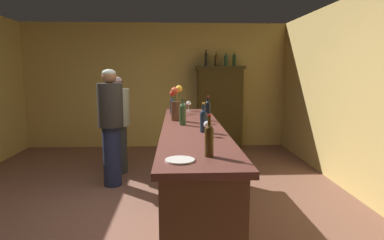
# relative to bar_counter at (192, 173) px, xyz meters

# --- Properties ---
(floor) EXTENTS (9.28, 9.28, 0.00)m
(floor) POSITION_rel_bar_counter_xyz_m (-0.59, 0.02, -0.53)
(floor) COLOR brown
(floor) RESTS_ON ground
(wall_back) EXTENTS (5.62, 0.12, 2.62)m
(wall_back) POSITION_rel_bar_counter_xyz_m (-0.59, 3.64, 0.78)
(wall_back) COLOR tan
(wall_back) RESTS_ON ground
(bar_counter) EXTENTS (0.63, 3.20, 1.05)m
(bar_counter) POSITION_rel_bar_counter_xyz_m (0.00, 0.00, 0.00)
(bar_counter) COLOR brown
(bar_counter) RESTS_ON ground
(display_cabinet) EXTENTS (1.01, 0.36, 1.73)m
(display_cabinet) POSITION_rel_bar_counter_xyz_m (0.74, 3.37, 0.37)
(display_cabinet) COLOR #3D2E10
(display_cabinet) RESTS_ON ground
(wine_bottle_chardonnay) EXTENTS (0.07, 0.07, 0.29)m
(wine_bottle_chardonnay) POSITION_rel_bar_counter_xyz_m (0.09, -0.33, 0.64)
(wine_bottle_chardonnay) COLOR #182738
(wine_bottle_chardonnay) RESTS_ON bar_counter
(wine_bottle_rose) EXTENTS (0.06, 0.06, 0.29)m
(wine_bottle_rose) POSITION_rel_bar_counter_xyz_m (0.06, -1.23, 0.64)
(wine_bottle_rose) COLOR #473212
(wine_bottle_rose) RESTS_ON bar_counter
(wine_bottle_syrah) EXTENTS (0.07, 0.07, 0.29)m
(wine_bottle_syrah) POSITION_rel_bar_counter_xyz_m (-0.10, 0.10, 0.65)
(wine_bottle_syrah) COLOR #2E4A28
(wine_bottle_syrah) RESTS_ON bar_counter
(wine_bottle_pinot) EXTENTS (0.07, 0.07, 0.30)m
(wine_bottle_pinot) POSITION_rel_bar_counter_xyz_m (0.21, 0.39, 0.65)
(wine_bottle_pinot) COLOR black
(wine_bottle_pinot) RESTS_ON bar_counter
(wine_bottle_riesling) EXTENTS (0.06, 0.06, 0.27)m
(wine_bottle_riesling) POSITION_rel_bar_counter_xyz_m (-0.22, 1.01, 0.64)
(wine_bottle_riesling) COLOR #1E273B
(wine_bottle_riesling) RESTS_ON bar_counter
(wine_glass_front) EXTENTS (0.07, 0.07, 0.15)m
(wine_glass_front) POSITION_rel_bar_counter_xyz_m (0.01, 1.34, 0.62)
(wine_glass_front) COLOR white
(wine_glass_front) RESTS_ON bar_counter
(wine_glass_mid) EXTENTS (0.07, 0.07, 0.15)m
(wine_glass_mid) POSITION_rel_bar_counter_xyz_m (-0.07, 1.03, 0.63)
(wine_glass_mid) COLOR white
(wine_glass_mid) RESTS_ON bar_counter
(wine_glass_rear) EXTENTS (0.07, 0.07, 0.14)m
(wine_glass_rear) POSITION_rel_bar_counter_xyz_m (0.11, -0.52, 0.62)
(wine_glass_rear) COLOR white
(wine_glass_rear) RESTS_ON bar_counter
(flower_arrangement) EXTENTS (0.15, 0.12, 0.42)m
(flower_arrangement) POSITION_rel_bar_counter_xyz_m (-0.18, 0.43, 0.73)
(flower_arrangement) COLOR #50301E
(flower_arrangement) RESTS_ON bar_counter
(cheese_plate) EXTENTS (0.20, 0.20, 0.01)m
(cheese_plate) POSITION_rel_bar_counter_xyz_m (-0.15, -1.34, 0.53)
(cheese_plate) COLOR white
(cheese_plate) RESTS_ON bar_counter
(display_bottle_left) EXTENTS (0.06, 0.06, 0.33)m
(display_bottle_left) POSITION_rel_bar_counter_xyz_m (0.45, 3.37, 1.35)
(display_bottle_left) COLOR black
(display_bottle_left) RESTS_ON display_cabinet
(display_bottle_midleft) EXTENTS (0.07, 0.07, 0.30)m
(display_bottle_midleft) POSITION_rel_bar_counter_xyz_m (0.66, 3.37, 1.33)
(display_bottle_midleft) COLOR #443118
(display_bottle_midleft) RESTS_ON display_cabinet
(display_bottle_center) EXTENTS (0.07, 0.07, 0.28)m
(display_bottle_center) POSITION_rel_bar_counter_xyz_m (0.86, 3.37, 1.33)
(display_bottle_center) COLOR #214D35
(display_bottle_center) RESTS_ON display_cabinet
(display_bottle_midright) EXTENTS (0.07, 0.07, 0.29)m
(display_bottle_midright) POSITION_rel_bar_counter_xyz_m (1.03, 3.37, 1.33)
(display_bottle_midright) COLOR #193E22
(display_bottle_midright) RESTS_ON display_cabinet
(patron_redhead) EXTENTS (0.40, 0.40, 1.54)m
(patron_redhead) POSITION_rel_bar_counter_xyz_m (-1.11, 1.76, 0.31)
(patron_redhead) COLOR #2D3437
(patron_redhead) RESTS_ON ground
(patron_by_cabinet) EXTENTS (0.35, 0.35, 1.66)m
(patron_by_cabinet) POSITION_rel_bar_counter_xyz_m (-1.09, 1.15, 0.39)
(patron_by_cabinet) COLOR #212B4F
(patron_by_cabinet) RESTS_ON ground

